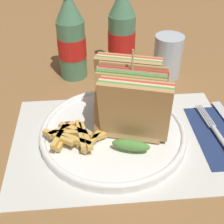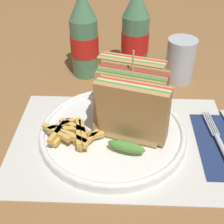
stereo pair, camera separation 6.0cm
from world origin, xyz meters
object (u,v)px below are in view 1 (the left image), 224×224
object	(u,v)px
plate_main	(113,131)
coke_bottle_far	(122,32)
club_sandwich	(131,99)
glass_near	(168,56)
coke_bottle_near	(71,39)
fork	(221,139)

from	to	relation	value
plate_main	coke_bottle_far	bearing A→B (deg)	80.21
plate_main	club_sandwich	xyz separation A→B (m)	(0.03, 0.01, 0.07)
club_sandwich	glass_near	bearing A→B (deg)	60.17
club_sandwich	coke_bottle_near	bearing A→B (deg)	115.85
club_sandwich	glass_near	world-z (taller)	club_sandwich
plate_main	glass_near	bearing A→B (deg)	54.49
plate_main	fork	world-z (taller)	plate_main
plate_main	coke_bottle_near	xyz separation A→B (m)	(-0.08, 0.23, 0.09)
plate_main	fork	size ratio (longest dim) A/B	1.54
coke_bottle_far	glass_near	xyz separation A→B (m)	(0.11, -0.04, -0.05)
club_sandwich	coke_bottle_far	distance (m)	0.25
club_sandwich	coke_bottle_near	xyz separation A→B (m)	(-0.11, 0.23, 0.02)
fork	coke_bottle_near	xyz separation A→B (m)	(-0.28, 0.27, 0.09)
club_sandwich	glass_near	xyz separation A→B (m)	(0.12, 0.21, -0.03)
plate_main	glass_near	size ratio (longest dim) A/B	2.70
plate_main	club_sandwich	bearing A→B (deg)	10.03
fork	coke_bottle_near	bearing A→B (deg)	130.26
coke_bottle_far	plate_main	bearing A→B (deg)	-99.79
club_sandwich	coke_bottle_far	xyz separation A→B (m)	(0.01, 0.25, 0.02)
plate_main	coke_bottle_far	world-z (taller)	coke_bottle_far
club_sandwich	fork	distance (m)	0.19
coke_bottle_near	glass_near	size ratio (longest dim) A/B	2.21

